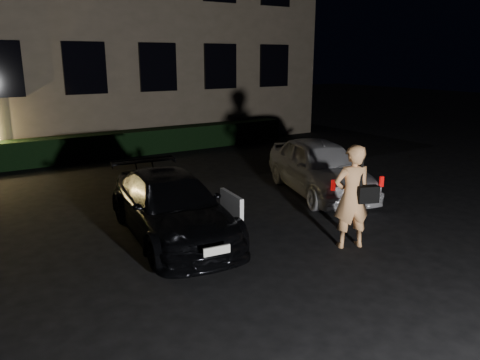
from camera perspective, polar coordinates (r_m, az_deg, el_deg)
ground at (r=7.53m, az=5.85°, el=-11.88°), size 80.00×80.00×0.00m
hedge at (r=16.56m, az=-17.27°, el=3.89°), size 15.00×0.70×0.85m
sedan at (r=9.03m, az=-8.32°, el=-3.21°), size 2.12×4.33×1.20m
hatch at (r=11.97m, az=9.70°, el=1.64°), size 2.76×4.34×1.38m
man at (r=8.58m, az=13.52°, el=-1.98°), size 0.80×0.68×1.90m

